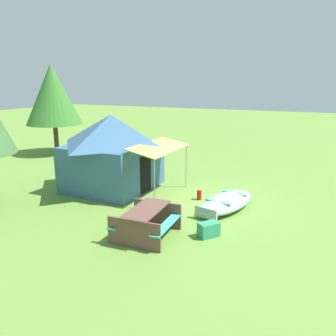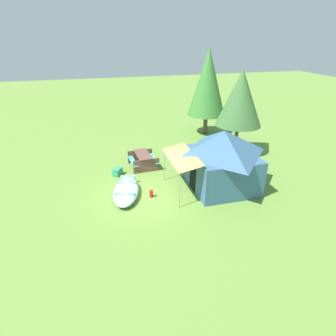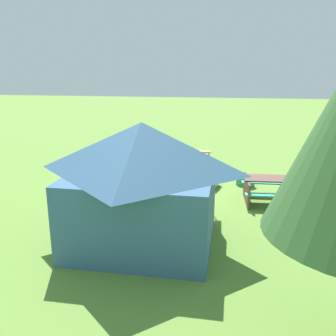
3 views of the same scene
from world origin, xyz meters
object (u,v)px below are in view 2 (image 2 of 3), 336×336
at_px(beached_rowboat, 126,191).
at_px(picnic_table, 143,159).
at_px(canvas_cabin_tent, 222,159).
at_px(cooler_box, 118,172).
at_px(fuel_can, 151,194).
at_px(pine_tree_back_left, 208,82).
at_px(pine_tree_far_center, 240,98).

height_order(beached_rowboat, picnic_table, picnic_table).
bearing_deg(picnic_table, canvas_cabin_tent, 44.76).
distance_m(cooler_box, fuel_can, 2.94).
bearing_deg(canvas_cabin_tent, picnic_table, -135.24).
bearing_deg(pine_tree_back_left, canvas_cabin_tent, -17.24).
relative_size(beached_rowboat, cooler_box, 5.28).
bearing_deg(pine_tree_back_left, pine_tree_far_center, 4.61).
height_order(picnic_table, pine_tree_back_left, pine_tree_back_left).
height_order(beached_rowboat, cooler_box, beached_rowboat).
relative_size(canvas_cabin_tent, fuel_can, 12.03).
bearing_deg(pine_tree_back_left, beached_rowboat, -43.07).
relative_size(beached_rowboat, picnic_table, 1.69).
distance_m(canvas_cabin_tent, picnic_table, 4.67).
bearing_deg(picnic_table, fuel_can, -4.92).
xyz_separation_m(picnic_table, pine_tree_far_center, (-0.49, 5.99, 2.96)).
bearing_deg(cooler_box, fuel_can, 24.75).
relative_size(picnic_table, pine_tree_back_left, 0.29).
xyz_separation_m(beached_rowboat, picnic_table, (-2.90, 1.39, 0.25)).
distance_m(picnic_table, cooler_box, 1.69).
distance_m(canvas_cabin_tent, pine_tree_far_center, 5.05).
height_order(canvas_cabin_tent, pine_tree_back_left, pine_tree_back_left).
bearing_deg(picnic_table, pine_tree_far_center, 94.70).
bearing_deg(pine_tree_far_center, cooler_box, -81.08).
relative_size(picnic_table, fuel_can, 4.98).
relative_size(pine_tree_back_left, pine_tree_far_center, 1.19).
distance_m(beached_rowboat, pine_tree_far_center, 8.73).
distance_m(pine_tree_back_left, pine_tree_far_center, 4.16).
xyz_separation_m(canvas_cabin_tent, cooler_box, (-2.55, -4.73, -1.29)).
distance_m(beached_rowboat, fuel_can, 1.19).
relative_size(cooler_box, pine_tree_back_left, 0.09).
bearing_deg(fuel_can, cooler_box, -155.25).
bearing_deg(fuel_can, pine_tree_far_center, 121.54).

